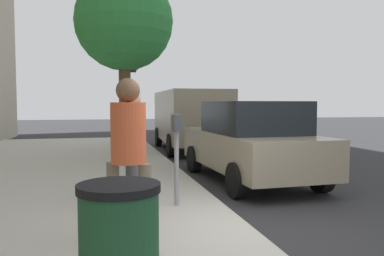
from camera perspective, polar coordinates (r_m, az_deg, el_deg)
ground_plane at (r=5.25m, az=8.77°, el=-15.58°), size 80.00×80.00×0.00m
parking_meter at (r=5.99m, az=-2.27°, el=-1.75°), size 0.36×0.12×1.41m
pedestrian_at_meter at (r=5.97m, az=-8.71°, el=-1.45°), size 0.54×0.39×1.78m
pedestrian_bystander at (r=4.55m, az=-9.26°, el=-2.23°), size 0.41×0.50×1.86m
parked_sedan_near at (r=8.71m, az=8.52°, el=-1.92°), size 4.47×2.10×1.77m
parked_van_far at (r=14.41m, az=-0.38°, el=1.70°), size 5.25×2.23×2.18m
street_tree at (r=11.08m, az=-9.88°, el=14.90°), size 2.65×2.65×5.12m
traffic_signal at (r=15.08m, az=-8.92°, el=6.75°), size 0.24×0.44×3.60m
trash_bin at (r=2.95m, az=-10.54°, el=-17.59°), size 0.59×0.59×1.01m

